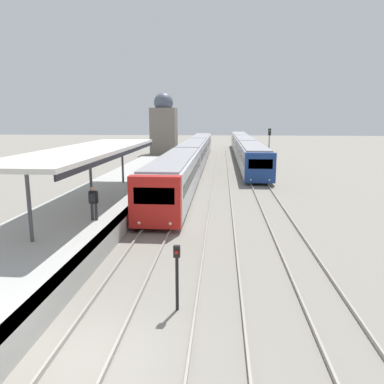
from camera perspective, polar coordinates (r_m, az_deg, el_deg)
The scene contains 11 objects.
ground_plane at distance 10.36m, azimuth -16.47°, elevation -23.34°, with size 240.00×240.00×0.00m, color gray.
track_platform_line at distance 10.32m, azimuth -16.49°, elevation -22.99°, with size 1.51×120.00×0.15m.
track_middle_line at distance 9.77m, azimuth 4.01°, elevation -24.71°, with size 1.51×120.00×0.15m.
track_right_line at distance 10.32m, azimuth 24.63°, elevation -23.62°, with size 1.51×120.00×0.15m.
platform_canopy at distance 22.41m, azimuth -15.28°, elevation 6.15°, with size 4.00×17.76×3.22m.
person_on_platform at distance 18.71m, azimuth -14.80°, elevation -1.28°, with size 0.40×0.40×1.66m.
train_near at distance 43.79m, azimuth 0.16°, elevation 5.86°, with size 2.68×50.89×3.07m.
train_far at distance 56.16m, azimuth 7.99°, elevation 6.90°, with size 2.67×47.58×2.99m.
signal_post_near at distance 11.52m, azimuth -2.31°, elevation -11.94°, with size 0.20×0.21×2.07m.
signal_mast_far at distance 39.98m, azimuth 11.66°, elevation 6.97°, with size 0.28×0.29×4.73m.
distant_domed_building at distance 61.41m, azimuth -4.31°, elevation 10.05°, with size 4.00×4.00×9.73m.
Camera 1 is at (3.33, -7.91, 5.80)m, focal length 35.00 mm.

